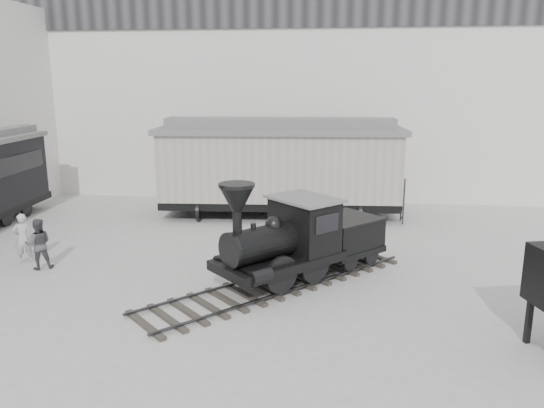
# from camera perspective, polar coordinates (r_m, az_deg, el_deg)

# --- Properties ---
(ground) EXTENTS (90.00, 90.00, 0.00)m
(ground) POSITION_cam_1_polar(r_m,az_deg,el_deg) (12.97, -6.62, -12.98)
(ground) COLOR #9E9E9B
(north_wall) EXTENTS (34.00, 2.51, 11.00)m
(north_wall) POSITION_cam_1_polar(r_m,az_deg,el_deg) (26.44, 0.68, 12.86)
(north_wall) COLOR silver
(north_wall) RESTS_ON ground
(locomotive) EXTENTS (7.40, 7.47, 3.05)m
(locomotive) POSITION_cam_1_polar(r_m,az_deg,el_deg) (15.25, 2.62, -4.27)
(locomotive) COLOR #342F28
(locomotive) RESTS_ON ground
(boxcar) EXTENTS (10.40, 3.86, 4.18)m
(boxcar) POSITION_cam_1_polar(r_m,az_deg,el_deg) (22.40, 0.84, 4.17)
(boxcar) COLOR black
(boxcar) RESTS_ON ground
(visitor_a) EXTENTS (0.70, 0.66, 1.61)m
(visitor_a) POSITION_cam_1_polar(r_m,az_deg,el_deg) (18.61, -25.21, -3.35)
(visitor_a) COLOR #B8B8B5
(visitor_a) RESTS_ON ground
(visitor_b) EXTENTS (0.97, 0.90, 1.59)m
(visitor_b) POSITION_cam_1_polar(r_m,az_deg,el_deg) (17.81, -23.82, -3.96)
(visitor_b) COLOR #434148
(visitor_b) RESTS_ON ground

